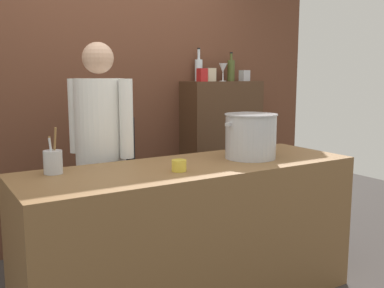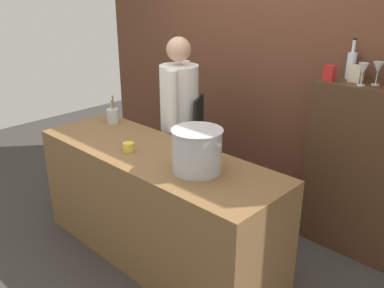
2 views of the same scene
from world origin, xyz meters
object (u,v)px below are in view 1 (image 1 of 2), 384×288
Objects in this scene: wine_bottle_olive at (231,70)px; wine_glass_tall at (223,68)px; stockpot_large at (251,136)px; butter_jar at (179,166)px; chef at (101,146)px; spice_tin_cream at (210,75)px; utensil_crock at (53,162)px; wine_bottle_clear at (199,69)px; wine_glass_short at (223,69)px; spice_tin_silver at (244,76)px; spice_tin_red at (202,75)px.

wine_glass_tall is (-0.10, -0.01, 0.02)m from wine_bottle_olive.
butter_jar is at bearing -170.19° from stockpot_large.
chef is 13.63× the size of spice_tin_cream.
wine_bottle_clear is (1.65, 1.08, 0.53)m from utensil_crock.
wine_glass_short is at bearing 46.12° from butter_jar.
spice_tin_silver reaches higher than butter_jar.
wine_glass_short is at bearing 62.85° from stockpot_large.
stockpot_large is 1.49m from spice_tin_silver.
wine_glass_tall is 0.33m from spice_tin_red.
wine_bottle_olive is at bearing 4.33° from wine_glass_tall.
utensil_crock is 2.28m from wine_bottle_olive.
spice_tin_red reaches higher than spice_tin_silver.
stockpot_large is 1.50m from wine_bottle_olive.
wine_bottle_olive is 2.64× the size of spice_tin_silver.
chef reaches higher than stockpot_large.
chef is 1.55m from wine_glass_short.
chef is 1.02m from stockpot_large.
stockpot_large reaches higher than utensil_crock.
chef reaches higher than utensil_crock.
stockpot_large is 1.43m from wine_bottle_clear.
wine_bottle_clear is at bearing 138.13° from spice_tin_cream.
wine_glass_tall is 0.16m from spice_tin_cream.
chef is 4.10× the size of stockpot_large.
wine_bottle_clear is (1.02, 1.39, 0.56)m from butter_jar.
utensil_crock is 2.21× the size of spice_tin_red.
wine_bottle_clear is at bearing 66.42° from spice_tin_red.
spice_tin_red is (-0.08, -0.18, -0.05)m from wine_bottle_clear.
wine_bottle_clear reaches higher than chef.
wine_bottle_olive is at bearing 15.82° from spice_tin_red.
spice_tin_cream is (-0.08, 0.10, -0.05)m from wine_glass_short.
utensil_crock is at bearing -155.62° from spice_tin_silver.
wine_glass_short is (1.81, 0.91, 0.53)m from utensil_crock.
spice_tin_cream is at bearing 35.15° from spice_tin_red.
stockpot_large is 4.74× the size of butter_jar.
stockpot_large is at bearing -107.91° from wine_bottle_clear.
butter_jar is 0.82× the size of spice_tin_silver.
utensil_crock is 2.49× the size of spice_tin_silver.
spice_tin_cream is (-0.25, -0.00, -0.04)m from wine_bottle_olive.
wine_bottle_olive is at bearing -99.40° from chef.
wine_glass_short is at bearing -46.07° from wine_bottle_clear.
wine_bottle_olive is 0.20m from wine_glass_short.
butter_jar is at bearing -135.46° from wine_bottle_olive.
wine_glass_tall is 1.39× the size of spice_tin_cream.
stockpot_large is 2.45× the size of wine_glass_short.
wine_glass_tall reaches higher than spice_tin_red.
spice_tin_cream is at bearing -95.94° from chef.
stockpot_large is 3.32× the size of spice_tin_cream.
wine_bottle_olive is (1.97, 1.01, 0.52)m from utensil_crock.
stockpot_large is at bearing -9.68° from utensil_crock.
wine_bottle_olive reaches higher than spice_tin_silver.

